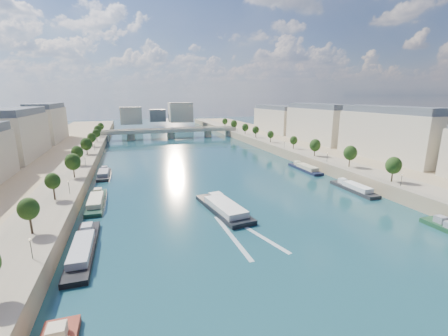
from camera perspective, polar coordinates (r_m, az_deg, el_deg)
ground at (r=137.71m, az=-2.96°, el=-1.03°), size 700.00×700.00×0.00m
quay_left at (r=138.30m, az=-33.21°, el=-2.16°), size 44.00×520.00×5.00m
quay_right at (r=169.81m, az=21.23°, el=1.73°), size 44.00×520.00×5.00m
pave_left at (r=134.33m, az=-27.21°, el=-0.71°), size 14.00×520.00×0.10m
pave_right at (r=160.40m, az=17.12°, el=2.33°), size 14.00×520.00×0.10m
trees_left at (r=134.83m, az=-26.49°, el=1.79°), size 4.80×268.80×8.26m
trees_right at (r=166.60m, az=14.74°, el=4.79°), size 4.80×268.80×8.26m
lamps_left at (r=123.37m, az=-26.00°, el=-0.43°), size 0.36×200.36×4.28m
lamps_right at (r=161.53m, az=14.87°, el=3.54°), size 0.36×200.36×4.28m
buildings_right at (r=185.15m, az=22.46°, el=6.92°), size 16.00×226.00×23.20m
skyline at (r=350.94m, az=-11.84°, el=10.06°), size 79.00×42.00×22.00m
bridge at (r=255.82m, az=-10.09°, el=6.75°), size 112.00×12.00×8.15m
tour_barge at (r=93.19m, az=-0.08°, el=-7.64°), size 11.62×28.20×3.76m
wake at (r=79.25m, az=3.65°, el=-12.46°), size 11.23×26.02×0.04m
moored_barges_left at (r=78.80m, az=-25.13°, el=-13.31°), size 5.00×151.36×3.60m
moored_barges_right at (r=109.96m, az=30.02°, el=-6.28°), size 5.00×127.27×3.60m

